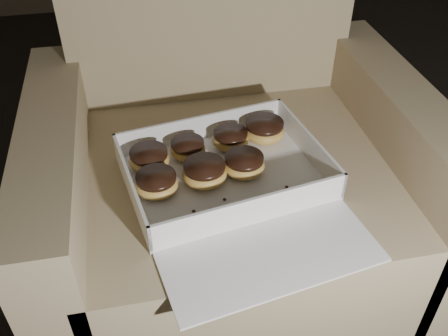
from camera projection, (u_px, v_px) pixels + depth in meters
armchair at (230, 184)px, 1.18m from camera, size 0.84×0.71×0.88m
bakery_box at (233, 186)px, 0.97m from camera, size 0.45×0.50×0.07m
donut_a at (231, 139)px, 1.07m from camera, size 0.08×0.08×0.04m
donut_b at (188, 148)px, 1.04m from camera, size 0.07×0.07×0.04m
donut_c at (244, 164)px, 1.00m from camera, size 0.08×0.08×0.04m
donut_d at (205, 172)px, 0.98m from camera, size 0.09×0.09×0.04m
donut_e at (157, 183)px, 0.95m from camera, size 0.08×0.08×0.04m
donut_f at (264, 130)px, 1.09m from camera, size 0.09×0.09×0.04m
donut_g at (149, 159)px, 1.01m from camera, size 0.08×0.08×0.04m
crumb_a at (225, 199)px, 0.95m from camera, size 0.01×0.01×0.00m
crumb_b at (287, 187)px, 0.98m from camera, size 0.01×0.01×0.00m
crumb_c at (194, 211)px, 0.92m from camera, size 0.01×0.01×0.00m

